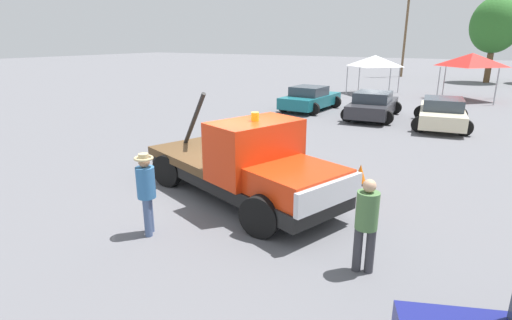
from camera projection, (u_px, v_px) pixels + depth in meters
ground_plane at (239, 196)px, 10.24m from camera, size 160.00×160.00×0.00m
tow_truck at (248, 166)px, 9.72m from camera, size 6.18×3.83×2.51m
person_near_truck at (366, 220)px, 6.67m from camera, size 0.38×0.38×1.69m
person_at_hood at (146, 188)px, 7.98m from camera, size 0.38×0.38×1.73m
parked_car_teal at (310, 99)px, 22.36m from camera, size 2.63×4.34×1.34m
parked_car_charcoal at (373, 105)px, 20.13m from camera, size 2.72×4.66×1.34m
parked_car_cream at (442, 113)px, 18.07m from camera, size 2.83×4.86×1.34m
canopy_tent_white at (375, 61)px, 28.53m from camera, size 3.05×3.05×2.73m
canopy_tent_red at (472, 60)px, 25.53m from camera, size 3.28×3.28×2.99m
tree_center at (495, 25)px, 35.13m from camera, size 4.17×4.17×7.44m
traffic_cone at (360, 175)px, 11.07m from camera, size 0.40×0.40×0.55m
utility_pole at (406, 24)px, 40.61m from camera, size 2.20×0.24×10.04m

